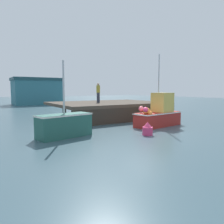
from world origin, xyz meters
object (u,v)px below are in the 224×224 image
dockworker (98,93)px  mooring_buoy_foreground (148,129)px  fishing_boat_near_right (159,114)px  fishing_boat_near_left (64,125)px

dockworker → mooring_buoy_foreground: 8.76m
fishing_boat_near_right → mooring_buoy_foreground: size_ratio=6.62×
dockworker → fishing_boat_near_left: bearing=-131.6°
fishing_boat_near_right → dockworker: (-1.62, 6.36, 1.52)m
fishing_boat_near_left → mooring_buoy_foreground: (4.33, -2.10, -0.35)m
dockworker → fishing_boat_near_right: bearing=-75.8°
fishing_boat_near_right → dockworker: fishing_boat_near_right is taller
fishing_boat_near_left → dockworker: fishing_boat_near_left is taller
fishing_boat_near_right → mooring_buoy_foreground: bearing=-144.5°
fishing_boat_near_right → mooring_buoy_foreground: 3.59m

